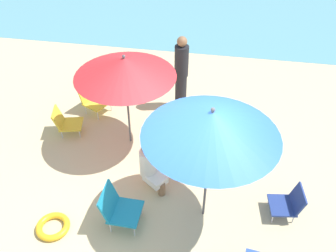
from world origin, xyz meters
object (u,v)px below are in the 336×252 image
person_a (150,166)px  beach_chair_d (118,207)px  umbrella_red (125,67)px  swim_ring (53,226)px  umbrella_blue (212,124)px  beach_chair_a (289,203)px  beach_chair_b (192,148)px  beach_chair_e (94,98)px  beach_chair_f (65,122)px  person_b (181,73)px

person_a → beach_chair_d: bearing=-75.2°
umbrella_red → swim_ring: bearing=-106.8°
beach_chair_d → umbrella_red: bearing=100.3°
umbrella_blue → person_a: umbrella_blue is taller
beach_chair_a → swim_ring: (-3.64, -0.93, -0.22)m
umbrella_red → beach_chair_b: size_ratio=3.10×
beach_chair_d → person_a: bearing=69.7°
beach_chair_e → beach_chair_f: size_ratio=1.17×
umbrella_red → swim_ring: (-0.68, -2.26, -1.64)m
umbrella_red → beach_chair_f: (-1.35, 0.03, -1.41)m
umbrella_red → beach_chair_a: size_ratio=3.55×
beach_chair_d → person_b: 3.39m
beach_chair_a → beach_chair_f: (-4.31, 1.35, 0.01)m
umbrella_red → beach_chair_d: 2.38m
umbrella_blue → swim_ring: 3.03m
beach_chair_f → beach_chair_a: bearing=-30.7°
person_a → person_b: person_b is taller
person_b → umbrella_blue: bearing=169.4°
umbrella_red → swim_ring: 2.87m
umbrella_red → beach_chair_a: bearing=-24.2°
beach_chair_d → swim_ring: size_ratio=1.28×
beach_chair_e → person_b: size_ratio=0.43×
swim_ring → umbrella_red: bearing=73.2°
beach_chair_f → beach_chair_e: bearing=55.4°
umbrella_red → beach_chair_e: bearing=140.3°
umbrella_blue → umbrella_red: (-1.62, 1.56, -0.20)m
beach_chair_b → swim_ring: bearing=45.5°
umbrella_red → beach_chair_b: bearing=-16.8°
beach_chair_d → swim_ring: 1.09m
umbrella_red → beach_chair_f: size_ratio=3.12×
beach_chair_a → beach_chair_b: beach_chair_b is taller
person_a → swim_ring: person_a is taller
beach_chair_f → swim_ring: 2.39m
person_a → beach_chair_a: bearing=30.5°
beach_chair_b → person_a: (-0.64, -0.71, 0.15)m
person_a → beach_chair_b: bearing=84.1°
beach_chair_e → person_a: person_a is taller
beach_chair_d → person_b: size_ratio=0.40×
beach_chair_b → swim_ring: 2.73m
beach_chair_b → beach_chair_d: 1.84m
beach_chair_e → person_b: 1.98m
umbrella_blue → beach_chair_f: size_ratio=3.48×
umbrella_blue → person_b: 3.21m
swim_ring → person_a: bearing=41.1°
umbrella_blue → umbrella_red: size_ratio=1.11×
beach_chair_d → beach_chair_f: size_ratio=1.10×
beach_chair_a → beach_chair_b: size_ratio=0.87×
beach_chair_f → person_a: (2.00, -1.13, 0.20)m
beach_chair_f → person_b: person_b is taller
beach_chair_d → beach_chair_f: beach_chair_d is taller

